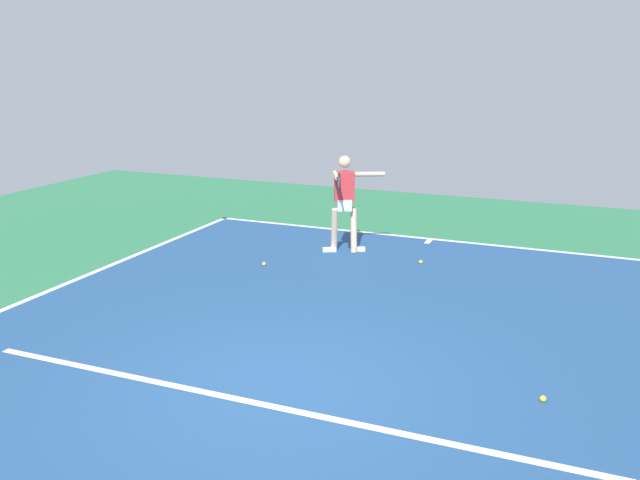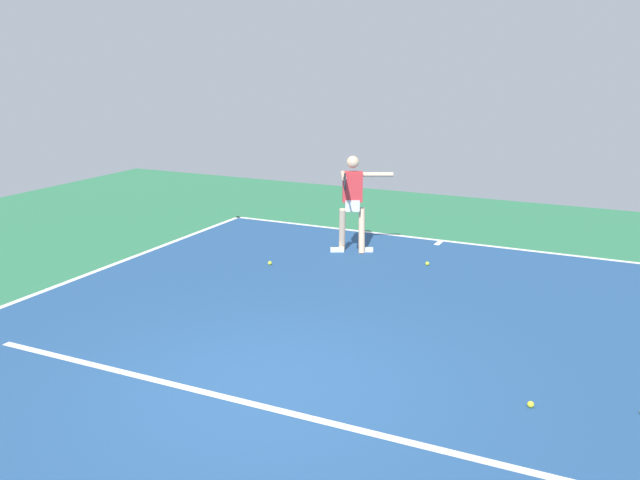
# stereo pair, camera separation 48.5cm
# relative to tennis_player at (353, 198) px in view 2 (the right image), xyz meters

# --- Properties ---
(ground_plane) EXTENTS (21.65, 21.65, 0.00)m
(ground_plane) POSITION_rel_tennis_player_xyz_m (-1.20, 5.08, -0.97)
(ground_plane) COLOR #2D754C
(court_surface) EXTENTS (9.03, 13.17, 0.00)m
(court_surface) POSITION_rel_tennis_player_xyz_m (-1.20, 5.08, -0.97)
(court_surface) COLOR navy
(court_surface) RESTS_ON ground_plane
(court_line_baseline_near) EXTENTS (9.03, 0.10, 0.01)m
(court_line_baseline_near) POSITION_rel_tennis_player_xyz_m (-1.20, -1.45, -0.97)
(court_line_baseline_near) COLOR white
(court_line_baseline_near) RESTS_ON ground_plane
(court_line_service) EXTENTS (6.77, 0.10, 0.01)m
(court_line_service) POSITION_rel_tennis_player_xyz_m (-1.20, 5.46, -0.97)
(court_line_service) COLOR white
(court_line_service) RESTS_ON ground_plane
(court_line_centre_mark) EXTENTS (0.10, 0.30, 0.01)m
(court_line_centre_mark) POSITION_rel_tennis_player_xyz_m (-1.20, -1.25, -0.97)
(court_line_centre_mark) COLOR white
(court_line_centre_mark) RESTS_ON ground_plane
(tennis_player) EXTENTS (1.00, 1.34, 1.71)m
(tennis_player) POSITION_rel_tennis_player_xyz_m (0.00, 0.00, 0.00)
(tennis_player) COLOR beige
(tennis_player) RESTS_ON ground_plane
(tennis_ball_by_sideline) EXTENTS (0.07, 0.07, 0.07)m
(tennis_ball_by_sideline) POSITION_rel_tennis_player_xyz_m (-1.43, 0.19, -0.94)
(tennis_ball_by_sideline) COLOR #CCE033
(tennis_ball_by_sideline) RESTS_ON ground_plane
(tennis_ball_centre_court) EXTENTS (0.07, 0.07, 0.07)m
(tennis_ball_centre_court) POSITION_rel_tennis_player_xyz_m (0.93, 1.29, -0.94)
(tennis_ball_centre_court) COLOR #CCE033
(tennis_ball_centre_court) RESTS_ON ground_plane
(tennis_ball_near_service_line) EXTENTS (0.07, 0.07, 0.07)m
(tennis_ball_near_service_line) POSITION_rel_tennis_player_xyz_m (-3.75, 4.34, -0.94)
(tennis_ball_near_service_line) COLOR yellow
(tennis_ball_near_service_line) RESTS_ON ground_plane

